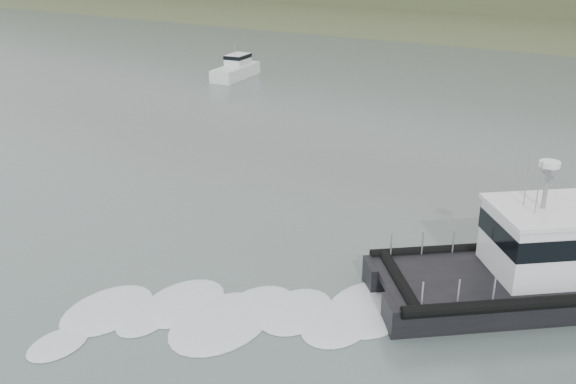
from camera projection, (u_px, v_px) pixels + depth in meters
name	position (u px, v px, depth m)	size (l,w,h in m)	color
ground	(149.00, 322.00, 24.58)	(400.00, 400.00, 0.00)	#4D5C58
patrol_boat	(533.00, 264.00, 25.75)	(12.55, 11.41, 6.06)	black
motorboat	(236.00, 69.00, 66.82)	(3.12, 7.08, 3.77)	silver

